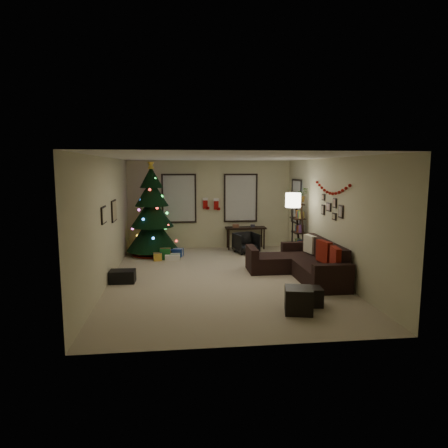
# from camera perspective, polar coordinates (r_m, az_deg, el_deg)

# --- Properties ---
(floor) EXTENTS (7.00, 7.00, 0.00)m
(floor) POSITION_cam_1_polar(r_m,az_deg,el_deg) (9.07, -0.19, -7.76)
(floor) COLOR #B7A88B
(floor) RESTS_ON ground
(ceiling) EXTENTS (7.00, 7.00, 0.00)m
(ceiling) POSITION_cam_1_polar(r_m,az_deg,el_deg) (8.73, -0.20, 9.56)
(ceiling) COLOR white
(ceiling) RESTS_ON floor
(wall_back) EXTENTS (5.00, 0.00, 5.00)m
(wall_back) POSITION_cam_1_polar(r_m,az_deg,el_deg) (12.26, -2.03, 2.80)
(wall_back) COLOR beige
(wall_back) RESTS_ON floor
(wall_front) EXTENTS (5.00, 0.00, 5.00)m
(wall_front) POSITION_cam_1_polar(r_m,az_deg,el_deg) (5.38, 3.98, -3.99)
(wall_front) COLOR beige
(wall_front) RESTS_ON floor
(wall_left) EXTENTS (0.00, 7.00, 7.00)m
(wall_left) POSITION_cam_1_polar(r_m,az_deg,el_deg) (8.87, -16.45, 0.47)
(wall_left) COLOR beige
(wall_left) RESTS_ON floor
(wall_right) EXTENTS (0.00, 7.00, 7.00)m
(wall_right) POSITION_cam_1_polar(r_m,az_deg,el_deg) (9.41, 15.12, 0.93)
(wall_right) COLOR beige
(wall_right) RESTS_ON floor
(window_back_left) EXTENTS (1.05, 0.06, 1.50)m
(window_back_left) POSITION_cam_1_polar(r_m,az_deg,el_deg) (12.18, -6.49, 3.67)
(window_back_left) COLOR #728CB2
(window_back_left) RESTS_ON wall_back
(window_back_right) EXTENTS (1.05, 0.06, 1.50)m
(window_back_right) POSITION_cam_1_polar(r_m,az_deg,el_deg) (12.33, 2.40, 3.76)
(window_back_right) COLOR #728CB2
(window_back_right) RESTS_ON wall_back
(window_right_wall) EXTENTS (0.06, 0.90, 1.30)m
(window_right_wall) POSITION_cam_1_polar(r_m,az_deg,el_deg) (11.78, 10.44, 3.19)
(window_right_wall) COLOR #728CB2
(window_right_wall) RESTS_ON wall_right
(christmas_tree) EXTENTS (1.47, 1.47, 2.74)m
(christmas_tree) POSITION_cam_1_polar(r_m,az_deg,el_deg) (11.46, -10.30, 1.23)
(christmas_tree) COLOR black
(christmas_tree) RESTS_ON floor
(presents) EXTENTS (1.30, 0.89, 0.30)m
(presents) POSITION_cam_1_polar(r_m,az_deg,el_deg) (11.12, -8.71, -4.25)
(presents) COLOR gold
(presents) RESTS_ON floor
(sofa) EXTENTS (1.77, 2.58, 0.84)m
(sofa) POSITION_cam_1_polar(r_m,az_deg,el_deg) (9.34, 11.30, -5.72)
(sofa) COLOR black
(sofa) RESTS_ON floor
(pillow_red_a) EXTENTS (0.16, 0.46, 0.45)m
(pillow_red_a) POSITION_cam_1_polar(r_m,az_deg,el_deg) (8.45, 15.75, -4.76)
(pillow_red_a) COLOR maroon
(pillow_red_a) RESTS_ON sofa
(pillow_red_b) EXTENTS (0.21, 0.49, 0.48)m
(pillow_red_b) POSITION_cam_1_polar(r_m,az_deg,el_deg) (9.04, 14.20, -3.88)
(pillow_red_b) COLOR maroon
(pillow_red_b) RESTS_ON sofa
(pillow_cream) EXTENTS (0.21, 0.45, 0.43)m
(pillow_cream) POSITION_cam_1_polar(r_m,az_deg,el_deg) (9.92, 12.26, -2.83)
(pillow_cream) COLOR beige
(pillow_cream) RESTS_ON sofa
(ottoman_near) EXTENTS (0.56, 0.56, 0.44)m
(ottoman_near) POSITION_cam_1_polar(r_m,az_deg,el_deg) (7.04, 10.67, -10.72)
(ottoman_near) COLOR black
(ottoman_near) RESTS_ON floor
(ottoman_far) EXTENTS (0.39, 0.39, 0.33)m
(ottoman_far) POSITION_cam_1_polar(r_m,az_deg,el_deg) (7.45, 12.53, -10.15)
(ottoman_far) COLOR black
(ottoman_far) RESTS_ON floor
(desk) EXTENTS (1.24, 0.44, 0.67)m
(desk) POSITION_cam_1_polar(r_m,az_deg,el_deg) (12.21, 3.13, -0.82)
(desk) COLOR black
(desk) RESTS_ON floor
(desk_chair) EXTENTS (0.71, 0.68, 0.60)m
(desk_chair) POSITION_cam_1_polar(r_m,az_deg,el_deg) (11.61, 3.20, -2.73)
(desk_chair) COLOR black
(desk_chair) RESTS_ON floor
(bookshelf) EXTENTS (0.30, 0.52, 1.75)m
(bookshelf) POSITION_cam_1_polar(r_m,az_deg,el_deg) (11.00, 10.78, -0.58)
(bookshelf) COLOR black
(bookshelf) RESTS_ON floor
(potted_plant) EXTENTS (0.56, 0.54, 0.49)m
(potted_plant) POSITION_cam_1_polar(r_m,az_deg,el_deg) (10.81, 11.07, 4.40)
(potted_plant) COLOR #4C4C4C
(potted_plant) RESTS_ON bookshelf
(floor_lamp) EXTENTS (0.39, 0.39, 1.84)m
(floor_lamp) POSITION_cam_1_polar(r_m,az_deg,el_deg) (10.32, 9.90, 2.74)
(floor_lamp) COLOR black
(floor_lamp) RESTS_ON floor
(art_map) EXTENTS (0.04, 0.60, 0.50)m
(art_map) POSITION_cam_1_polar(r_m,az_deg,el_deg) (9.66, -15.55, 1.84)
(art_map) COLOR black
(art_map) RESTS_ON wall_left
(art_abstract) EXTENTS (0.04, 0.45, 0.35)m
(art_abstract) POSITION_cam_1_polar(r_m,az_deg,el_deg) (8.38, -16.93, 1.24)
(art_abstract) COLOR black
(art_abstract) RESTS_ON wall_left
(gallery) EXTENTS (0.03, 1.25, 0.54)m
(gallery) POSITION_cam_1_polar(r_m,az_deg,el_deg) (9.31, 15.22, 2.23)
(gallery) COLOR black
(gallery) RESTS_ON wall_right
(garland) EXTENTS (0.08, 1.90, 0.30)m
(garland) POSITION_cam_1_polar(r_m,az_deg,el_deg) (9.24, 15.21, 4.99)
(garland) COLOR #A5140C
(garland) RESTS_ON wall_right
(stocking_left) EXTENTS (0.20, 0.05, 0.36)m
(stocking_left) POSITION_cam_1_polar(r_m,az_deg,el_deg) (12.17, -2.66, 2.99)
(stocking_left) COLOR #990F0C
(stocking_left) RESTS_ON wall_back
(stocking_right) EXTENTS (0.20, 0.05, 0.36)m
(stocking_right) POSITION_cam_1_polar(r_m,az_deg,el_deg) (12.14, -1.09, 2.90)
(stocking_right) COLOR #990F0C
(stocking_right) RESTS_ON wall_back
(storage_bin) EXTENTS (0.56, 0.38, 0.27)m
(storage_bin) POSITION_cam_1_polar(r_m,az_deg,el_deg) (8.96, -14.40, -7.31)
(storage_bin) COLOR black
(storage_bin) RESTS_ON floor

